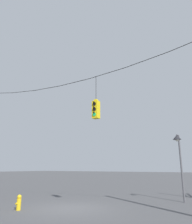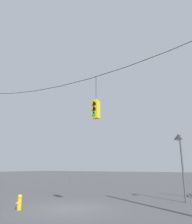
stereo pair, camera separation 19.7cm
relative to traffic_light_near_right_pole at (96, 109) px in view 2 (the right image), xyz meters
name	(u,v)px [view 2 (the right image)]	position (x,y,z in m)	size (l,w,h in m)	color
ground_plane	(70,208)	(-1.58, -0.10, -5.23)	(200.00, 200.00, 0.00)	#4C4C4F
span_wire	(74,79)	(-1.58, 0.00, 2.19)	(16.08, 0.03, 0.80)	black
traffic_light_near_right_pole	(96,109)	(0.00, 0.00, 0.00)	(0.34, 0.58, 2.47)	yellow
street_lamp	(180,149)	(3.24, 4.89, -1.95)	(0.52, 0.90, 4.20)	#515156
fire_hydrant	(19,202)	(-3.50, -1.84, -4.85)	(0.22, 0.30, 0.75)	gold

